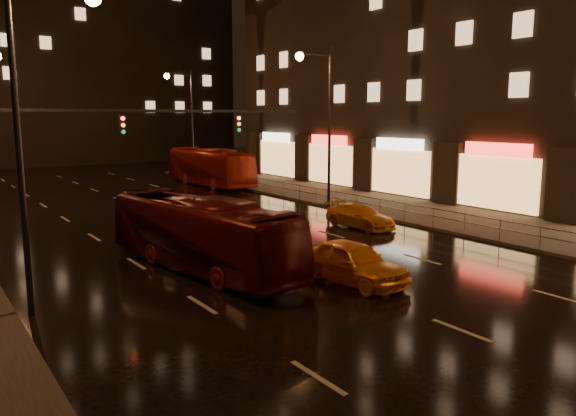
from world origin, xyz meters
The scene contains 9 objects.
ground centered at (0.00, 20.00, 0.00)m, with size 140.00×140.00×0.00m, color black.
sidewalk_right centered at (13.50, 15.00, 0.07)m, with size 7.00×70.00×0.15m, color #38332D.
building_distant centered at (4.00, 72.00, 18.00)m, with size 44.00×16.00×36.00m, color black.
traffic_signal centered at (-5.06, 20.00, 4.74)m, with size 15.31×0.32×6.20m.
railing_right centered at (10.20, 18.00, 0.90)m, with size 0.05×56.00×1.00m.
bus_red centered at (-3.18, 13.76, 1.40)m, with size 2.35×10.05×2.80m, color #520D0B.
bus_curb centered at (9.00, 37.47, 1.57)m, with size 2.64×11.27×3.14m, color #A82210.
taxi_near centered at (0.50, 9.17, 0.75)m, with size 1.77×4.39×1.49m, color orange.
taxi_far centered at (7.41, 16.56, 0.61)m, with size 1.70×4.18×1.21m, color orange.
Camera 1 is at (-12.29, -5.48, 5.87)m, focal length 35.00 mm.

